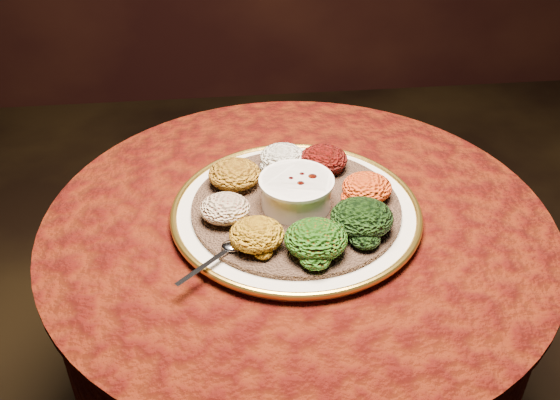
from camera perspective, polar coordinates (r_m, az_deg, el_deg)
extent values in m
cylinder|color=black|center=(1.45, 1.37, -14.06)|extent=(0.12, 0.12, 0.68)
cylinder|color=black|center=(1.20, 1.61, -2.91)|extent=(0.80, 0.80, 0.04)
cylinder|color=#400F05|center=(1.29, 1.51, -7.92)|extent=(0.93, 0.93, 0.34)
cylinder|color=#400F05|center=(1.18, 1.63, -1.88)|extent=(0.96, 0.96, 0.01)
cylinder|color=silver|center=(1.17, 1.47, -1.18)|extent=(0.58, 0.58, 0.02)
torus|color=gold|center=(1.17, 1.47, -0.91)|extent=(0.47, 0.47, 0.01)
cylinder|color=brown|center=(1.16, 1.48, -0.63)|extent=(0.42, 0.42, 0.01)
cylinder|color=silver|center=(1.14, 1.50, 0.72)|extent=(0.13, 0.13, 0.06)
cylinder|color=silver|center=(1.13, 1.52, 1.78)|extent=(0.14, 0.14, 0.01)
cylinder|color=#541504|center=(1.13, 1.52, 1.43)|extent=(0.11, 0.11, 0.01)
ellipsoid|color=silver|center=(1.06, -4.25, -4.17)|extent=(0.04, 0.03, 0.01)
cube|color=silver|center=(1.03, -7.00, -6.07)|extent=(0.09, 0.09, 0.00)
ellipsoid|color=white|center=(1.26, 0.24, 3.96)|extent=(0.09, 0.09, 0.04)
ellipsoid|color=black|center=(1.25, 3.98, 3.76)|extent=(0.10, 0.09, 0.05)
ellipsoid|color=#A6580D|center=(1.18, 7.95, 1.14)|extent=(0.09, 0.09, 0.05)
ellipsoid|color=black|center=(1.09, 7.50, -1.61)|extent=(0.11, 0.11, 0.05)
ellipsoid|color=#902809|center=(1.04, 3.30, -3.59)|extent=(0.11, 0.10, 0.05)
ellipsoid|color=#B68110|center=(1.06, -2.14, -3.17)|extent=(0.09, 0.09, 0.05)
ellipsoid|color=maroon|center=(1.12, -5.06, -0.78)|extent=(0.09, 0.09, 0.04)
ellipsoid|color=#9F6C13|center=(1.20, -4.18, 2.37)|extent=(0.10, 0.10, 0.05)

